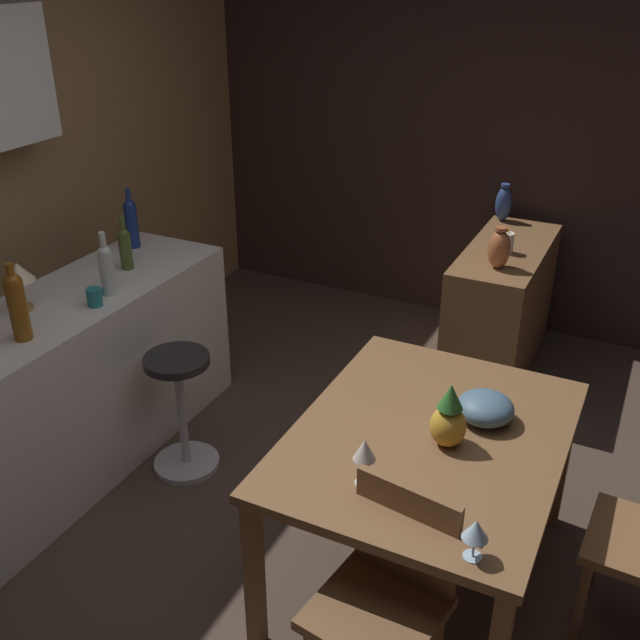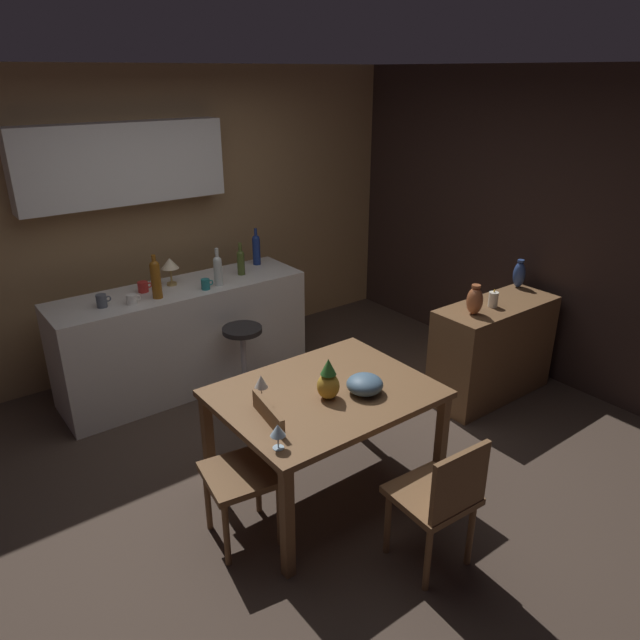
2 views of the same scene
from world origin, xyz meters
name	(u,v)px [view 2 (image 2 of 2)]	position (x,y,z in m)	size (l,w,h in m)	color
ground_plane	(293,455)	(0.00, 0.00, 0.00)	(9.00, 9.00, 0.00)	#47382D
wall_kitchen_back	(149,210)	(-0.06, 2.08, 1.41)	(5.20, 0.33, 2.60)	#9E7A51
wall_side_right	(502,219)	(2.55, 0.30, 1.30)	(0.10, 4.40, 2.60)	#33231E
dining_table	(325,402)	(-0.04, -0.43, 0.66)	(1.28, 0.99, 0.74)	brown
kitchen_counter	(184,337)	(-0.13, 1.42, 0.45)	(2.10, 0.60, 0.90)	silver
sideboard_cabinet	(492,350)	(1.83, -0.28, 0.41)	(1.10, 0.44, 0.82)	brown
chair_near_window	(251,466)	(-0.62, -0.49, 0.48)	(0.46, 0.46, 0.85)	brown
chair_by_doorway	(440,497)	(0.05, -1.31, 0.46)	(0.42, 0.42, 0.82)	brown
bar_stool	(244,361)	(0.14, 0.90, 0.34)	(0.34, 0.34, 0.65)	#262323
wine_glass_left	(278,431)	(-0.60, -0.76, 0.85)	(0.08, 0.08, 0.14)	silver
wine_glass_right	(261,382)	(-0.42, -0.32, 0.88)	(0.08, 0.08, 0.18)	silver
pineapple_centerpiece	(328,382)	(-0.08, -0.51, 0.85)	(0.14, 0.14, 0.26)	gold
fruit_bowl	(365,384)	(0.14, -0.60, 0.80)	(0.22, 0.22, 0.12)	slate
wine_bottle_olive	(241,261)	(0.44, 1.40, 1.02)	(0.07, 0.07, 0.28)	#475623
wine_bottle_cobalt	(256,248)	(0.70, 1.57, 1.05)	(0.07, 0.07, 0.34)	navy
wine_bottle_amber	(156,278)	(-0.37, 1.29, 1.07)	(0.08, 0.08, 0.35)	#8C5114
wine_bottle_clear	(218,269)	(0.15, 1.27, 1.04)	(0.07, 0.07, 0.32)	silver
cup_red	(143,287)	(-0.41, 1.49, 0.94)	(0.12, 0.08, 0.08)	red
cup_teal	(206,284)	(0.02, 1.24, 0.94)	(0.11, 0.07, 0.09)	teal
cup_slate	(102,301)	(-0.78, 1.36, 0.95)	(0.11, 0.08, 0.10)	#515660
cup_white	(132,299)	(-0.58, 1.29, 0.94)	(0.11, 0.08, 0.08)	white
counter_lamp	(170,265)	(-0.16, 1.51, 1.08)	(0.14, 0.14, 0.23)	#A58447
pillar_candle_tall	(493,299)	(1.74, -0.29, 0.88)	(0.07, 0.07, 0.15)	white
vase_ceramic_blue	(519,274)	(2.29, -0.13, 0.94)	(0.10, 0.10, 0.24)	#334C8C
vase_copper	(475,300)	(1.50, -0.30, 0.93)	(0.13, 0.13, 0.24)	#B26038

